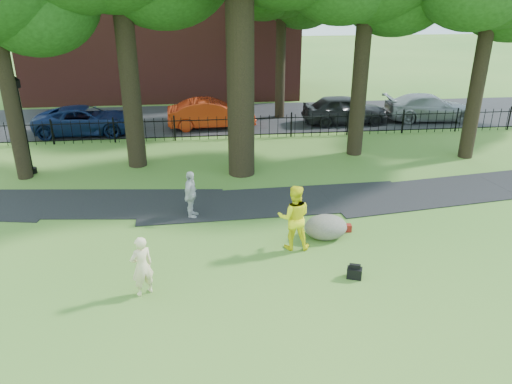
{
  "coord_description": "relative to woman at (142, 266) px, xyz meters",
  "views": [
    {
      "loc": [
        -1.54,
        -12.76,
        7.68
      ],
      "look_at": [
        0.07,
        2.0,
        1.27
      ],
      "focal_mm": 35.0,
      "sensor_mm": 36.0,
      "label": 1
    }
  ],
  "objects": [
    {
      "name": "footpath",
      "position": [
        4.27,
        5.39,
        -0.84
      ],
      "size": [
        36.07,
        3.85,
        0.03
      ],
      "primitive_type": "cube",
      "rotation": [
        0.0,
        0.0,
        0.03
      ],
      "color": "black",
      "rests_on": "ground"
    },
    {
      "name": "boulder",
      "position": [
        5.48,
        2.57,
        -0.44
      ],
      "size": [
        1.52,
        1.24,
        0.8
      ],
      "primitive_type": "ellipsoid",
      "rotation": [
        0.0,
        0.0,
        -0.17
      ],
      "color": "slate",
      "rests_on": "ground"
    },
    {
      "name": "lamppost",
      "position": [
        -5.6,
        9.48,
        1.18
      ],
      "size": [
        0.41,
        0.41,
        4.11
      ],
      "rotation": [
        0.0,
        0.0,
        -0.35
      ],
      "color": "black",
      "rests_on": "ground"
    },
    {
      "name": "red_sedan",
      "position": [
        2.19,
        15.69,
        -0.05
      ],
      "size": [
        4.85,
        1.93,
        1.57
      ],
      "primitive_type": "imported",
      "rotation": [
        0.0,
        0.0,
        1.63
      ],
      "color": "red",
      "rests_on": "ground"
    },
    {
      "name": "grey_car",
      "position": [
        9.72,
        15.72,
        -0.03
      ],
      "size": [
        4.75,
        1.92,
        1.62
      ],
      "primitive_type": "imported",
      "rotation": [
        0.0,
        0.0,
        1.57
      ],
      "color": "black",
      "rests_on": "ground"
    },
    {
      "name": "navy_van",
      "position": [
        -4.46,
        15.24,
        -0.11
      ],
      "size": [
        5.24,
        2.44,
        1.45
      ],
      "primitive_type": "imported",
      "rotation": [
        0.0,
        0.0,
        1.58
      ],
      "color": "#0E1D48",
      "rests_on": "ground"
    },
    {
      "name": "silver_car",
      "position": [
        14.76,
        15.88,
        -0.09
      ],
      "size": [
        5.24,
        2.32,
        1.5
      ],
      "primitive_type": "imported",
      "rotation": [
        0.0,
        0.0,
        1.53
      ],
      "color": "gray",
      "rests_on": "ground"
    },
    {
      "name": "street",
      "position": [
        3.27,
        17.49,
        -0.84
      ],
      "size": [
        80.0,
        7.0,
        0.02
      ],
      "primitive_type": "cube",
      "color": "black",
      "rests_on": "ground"
    },
    {
      "name": "backpack",
      "position": [
        5.72,
        0.13,
        -0.69
      ],
      "size": [
        0.47,
        0.38,
        0.31
      ],
      "primitive_type": "cube",
      "rotation": [
        0.0,
        0.0,
        -0.35
      ],
      "color": "black",
      "rests_on": "ground"
    },
    {
      "name": "man",
      "position": [
        4.33,
        2.0,
        0.19
      ],
      "size": [
        1.08,
        0.89,
        2.06
      ],
      "primitive_type": "imported",
      "rotation": [
        0.0,
        0.0,
        3.03
      ],
      "color": "yellow",
      "rests_on": "ground"
    },
    {
      "name": "brick_building",
      "position": [
        -0.73,
        25.49,
        5.16
      ],
      "size": [
        18.0,
        8.0,
        12.0
      ],
      "primitive_type": "cube",
      "color": "maroon",
      "rests_on": "ground"
    },
    {
      "name": "iron_fence",
      "position": [
        3.27,
        13.49,
        -0.24
      ],
      "size": [
        44.0,
        0.04,
        1.2
      ],
      "color": "black",
      "rests_on": "ground"
    },
    {
      "name": "pedestrian",
      "position": [
        1.2,
        4.49,
        -0.0
      ],
      "size": [
        0.69,
        1.06,
        1.68
      ],
      "primitive_type": "imported",
      "rotation": [
        0.0,
        0.0,
        1.26
      ],
      "color": "#B4B5B9",
      "rests_on": "ground"
    },
    {
      "name": "woman",
      "position": [
        0.0,
        0.0,
        0.0
      ],
      "size": [
        0.73,
        0.66,
        1.68
      ],
      "primitive_type": "imported",
      "rotation": [
        0.0,
        0.0,
        3.69
      ],
      "color": "beige",
      "rests_on": "ground"
    },
    {
      "name": "red_bag",
      "position": [
        6.24,
        2.86,
        -0.72
      ],
      "size": [
        0.36,
        0.24,
        0.23
      ],
      "primitive_type": "cube",
      "rotation": [
        0.0,
        0.0,
        -0.07
      ],
      "color": "maroon",
      "rests_on": "ground"
    },
    {
      "name": "ground",
      "position": [
        3.27,
        1.49,
        -0.84
      ],
      "size": [
        120.0,
        120.0,
        0.0
      ],
      "primitive_type": "plane",
      "color": "#3D7027",
      "rests_on": "ground"
    }
  ]
}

